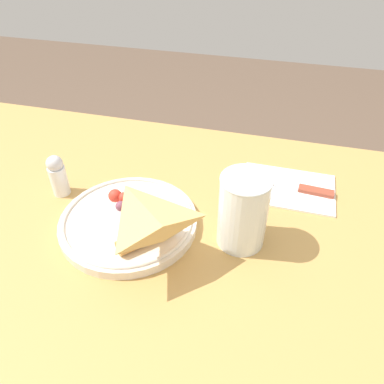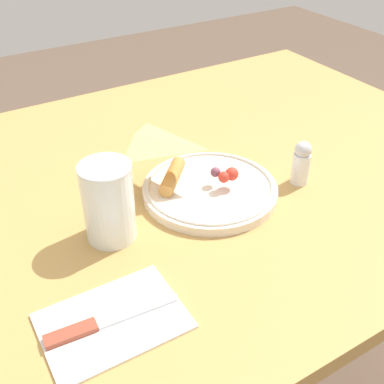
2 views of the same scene
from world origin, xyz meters
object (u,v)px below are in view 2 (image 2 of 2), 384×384
(dining_table, at_px, (187,213))
(butter_knife, at_px, (106,321))
(salt_shaker, at_px, (301,163))
(plate_pizza, at_px, (208,187))
(napkin_folded, at_px, (113,321))
(milk_glass, at_px, (109,205))

(dining_table, relative_size, butter_knife, 6.95)
(dining_table, height_order, salt_shaker, salt_shaker)
(butter_knife, bearing_deg, salt_shaker, 20.39)
(plate_pizza, relative_size, salt_shaker, 2.84)
(napkin_folded, xyz_separation_m, salt_shaker, (0.41, 0.12, 0.04))
(plate_pizza, height_order, milk_glass, milk_glass)
(butter_knife, bearing_deg, milk_glass, 68.87)
(dining_table, bearing_deg, milk_glass, -153.68)
(dining_table, distance_m, milk_glass, 0.26)
(dining_table, height_order, butter_knife, butter_knife)
(napkin_folded, distance_m, salt_shaker, 0.43)
(dining_table, distance_m, napkin_folded, 0.37)
(dining_table, xyz_separation_m, butter_knife, (-0.26, -0.25, 0.10))
(dining_table, bearing_deg, napkin_folded, -135.68)
(plate_pizza, bearing_deg, milk_glass, -175.17)
(milk_glass, bearing_deg, napkin_folded, -113.26)
(milk_glass, bearing_deg, salt_shaker, -6.20)
(dining_table, distance_m, salt_shaker, 0.24)
(salt_shaker, bearing_deg, napkin_folded, -163.87)
(dining_table, bearing_deg, salt_shaker, -39.93)
(dining_table, relative_size, napkin_folded, 6.85)
(milk_glass, relative_size, napkin_folded, 0.71)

